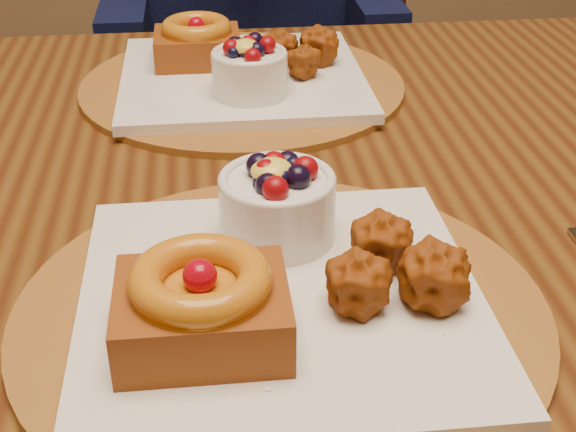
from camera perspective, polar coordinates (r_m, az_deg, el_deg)
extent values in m
cube|color=#3E1D0B|center=(0.77, -2.18, 1.71)|extent=(1.60, 0.90, 0.04)
cylinder|color=#5F3912|center=(0.57, -0.49, -6.74)|extent=(0.38, 0.38, 0.01)
cube|color=white|center=(0.57, -0.49, -5.94)|extent=(0.28, 0.28, 0.01)
cube|color=#571E08|center=(0.51, -6.10, -6.94)|extent=(0.11, 0.09, 0.04)
torus|color=#945109|center=(0.50, -6.27, -4.48)|extent=(0.09, 0.09, 0.02)
sphere|color=maroon|center=(0.50, -6.28, -4.29)|extent=(0.02, 0.02, 0.02)
sphere|color=#92400A|center=(0.58, 6.55, -1.94)|extent=(0.04, 0.04, 0.04)
sphere|color=#92400A|center=(0.54, 4.92, -4.82)|extent=(0.04, 0.04, 0.04)
sphere|color=#92400A|center=(0.55, 10.22, -4.41)|extent=(0.04, 0.04, 0.04)
cylinder|color=white|center=(0.61, -0.77, 0.55)|extent=(0.09, 0.09, 0.05)
torus|color=white|center=(0.60, -0.78, 2.60)|extent=(0.09, 0.09, 0.01)
ellipsoid|color=yellow|center=(0.60, -1.17, 3.26)|extent=(0.03, 0.03, 0.02)
cylinder|color=#5F3912|center=(0.96, -3.26, 9.27)|extent=(0.38, 0.38, 0.01)
cube|color=white|center=(0.96, -3.27, 9.83)|extent=(0.28, 0.28, 0.01)
cube|color=#571E08|center=(0.99, -6.46, 11.84)|extent=(0.10, 0.08, 0.04)
torus|color=#945109|center=(0.98, -6.54, 13.21)|extent=(0.08, 0.08, 0.02)
sphere|color=maroon|center=(0.98, -6.55, 13.32)|extent=(0.02, 0.02, 0.02)
sphere|color=#92400A|center=(0.93, 1.07, 10.91)|extent=(0.04, 0.04, 0.04)
sphere|color=#92400A|center=(0.97, -0.69, 11.72)|extent=(0.04, 0.04, 0.04)
sphere|color=#92400A|center=(0.98, 2.15, 11.81)|extent=(0.04, 0.04, 0.04)
cylinder|color=white|center=(0.88, -2.74, 10.04)|extent=(0.08, 0.08, 0.05)
torus|color=white|center=(0.87, -2.78, 11.45)|extent=(0.08, 0.08, 0.01)
ellipsoid|color=yellow|center=(0.87, -3.06, 11.93)|extent=(0.03, 0.03, 0.02)
cube|color=black|center=(1.42, -1.08, 2.51)|extent=(0.52, 0.52, 0.04)
cylinder|color=black|center=(1.43, -9.49, -8.71)|extent=(0.04, 0.04, 0.42)
cylinder|color=black|center=(1.39, 5.64, -9.99)|extent=(0.04, 0.04, 0.42)
cylinder|color=black|center=(1.72, -6.25, -1.01)|extent=(0.04, 0.04, 0.42)
cylinder|color=black|center=(1.69, 6.13, -1.82)|extent=(0.04, 0.04, 0.42)
cube|color=black|center=(1.51, -0.11, 13.51)|extent=(0.42, 0.13, 0.45)
cube|color=black|center=(1.37, -11.44, 13.51)|extent=(0.07, 0.28, 0.07)
cube|color=black|center=(1.40, 5.82, 14.24)|extent=(0.07, 0.28, 0.07)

